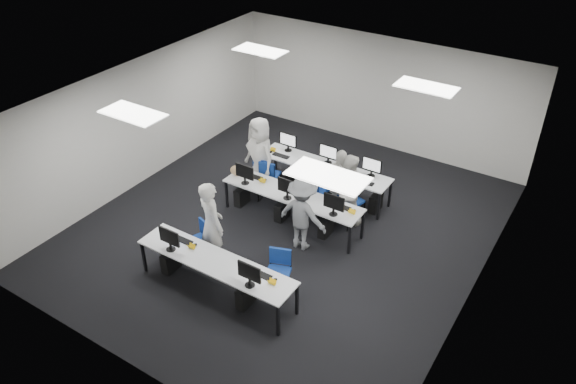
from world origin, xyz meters
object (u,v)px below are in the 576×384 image
Objects in this scene: chair_2 at (257,185)px; chair_3 at (315,198)px; photographer at (302,214)px; desk_mid at (292,196)px; chair_1 at (278,280)px; chair_4 at (342,212)px; chair_0 at (199,248)px; chair_5 at (270,181)px; student_1 at (347,189)px; student_2 at (260,155)px; chair_6 at (317,195)px; desk_front at (215,263)px; student_0 at (212,224)px; student_3 at (339,185)px; chair_7 at (352,207)px.

chair_3 is (1.45, 0.19, 0.04)m from chair_2.
desk_mid is at bearing -42.82° from photographer.
chair_4 is (-0.01, 2.55, 0.01)m from chair_1.
chair_4 reaches higher than chair_0.
student_1 reaches higher than chair_5.
desk_mid is at bearing -47.88° from chair_5.
student_1 reaches higher than desk_mid.
chair_0 is at bearing -62.20° from student_2.
chair_0 is 3.08m from chair_6.
chair_4 reaches higher than chair_5.
chair_4 is at bearing 74.29° from chair_0.
chair_1 reaches higher than desk_front.
chair_2 reaches higher than chair_0.
chair_2 is at bearing 112.21° from chair_1.
chair_3 is 1.12× the size of chair_6.
student_0 is at bearing -131.58° from chair_4.
chair_6 is at bearing -26.62° from student_1.
student_3 reaches higher than student_1.
student_1 is at bearing 70.25° from chair_1.
student_0 reaches higher than student_2.
chair_3 is at bearing 6.52° from chair_2.
student_0 is at bearing -55.49° from student_2.
chair_5 is at bearing 61.48° from chair_2.
chair_6 is at bearing 80.52° from desk_mid.
student_3 is (0.58, 0.02, 0.54)m from chair_3.
photographer reaches higher than chair_5.
chair_4 is 2.07m from chair_5.
chair_2 is 0.71m from student_2.
student_1 is at bearing -6.79° from chair_3.
student_3 is (0.61, -0.17, 0.57)m from chair_6.
chair_3 reaches higher than chair_5.
desk_mid is at bearing 90.00° from desk_front.
desk_mid is 1.58m from student_2.
student_3 is (-0.26, -0.18, 0.59)m from chair_7.
student_2 is at bearing 150.32° from desk_mid.
student_1 is at bearing 75.71° from chair_0.
photographer reaches higher than chair_7.
chair_6 is 0.54× the size of student_1.
desk_front is 1.15m from chair_0.
chair_5 is 1.04× the size of chair_7.
student_2 is (-1.36, 0.77, 0.24)m from desk_mid.
photographer is at bearing -115.89° from chair_4.
chair_1 is 2.97m from chair_6.
chair_3 reaches higher than chair_2.
chair_1 and chair_6 have the same top height.
desk_front is 3.60m from chair_5.
desk_front is 3.64m from chair_7.
chair_3 is at bearing -13.68° from student_1.
student_0 reaches higher than student_1.
student_0 is at bearing -89.42° from chair_6.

